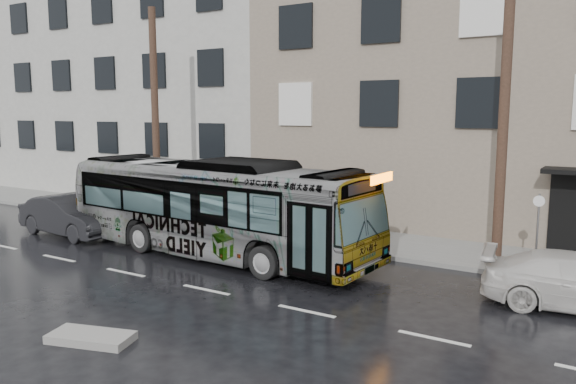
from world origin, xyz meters
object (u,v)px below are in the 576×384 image
Objects in this scene: utility_pole_rear at (155,117)px; bus at (214,207)px; dark_sedan at (70,216)px; sign_post at (537,235)px; utility_pole_front at (504,120)px.

utility_pole_rear reaches higher than bus.
dark_sedan is at bearing -115.26° from utility_pole_rear.
sign_post is at bearing 0.00° from utility_pole_rear.
bus is at bearing -164.76° from sign_post.
utility_pole_front is 3.48m from sign_post.
bus is at bearing -26.96° from utility_pole_rear.
sign_post is 10.20m from bus.
dark_sedan is at bearing -168.85° from sign_post.
sign_post is (15.10, 0.00, -3.30)m from utility_pole_rear.
bus is (5.27, -2.68, -2.99)m from utility_pole_rear.
dark_sedan is at bearing -168.08° from utility_pole_front.
utility_pole_rear reaches higher than sign_post.
utility_pole_rear is 3.75× the size of sign_post.
sign_post is 16.98m from dark_sedan.
utility_pole_front is at bearing 0.00° from utility_pole_rear.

